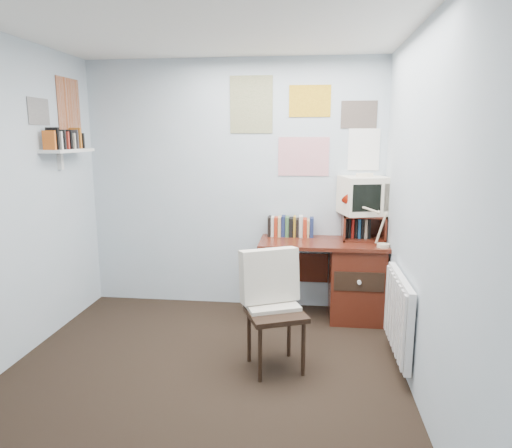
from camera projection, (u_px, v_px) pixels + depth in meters
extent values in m
plane|color=black|center=(194.00, 392.00, 3.17)|extent=(3.50, 3.50, 0.00)
cube|color=silver|center=(234.00, 186.00, 4.64)|extent=(3.00, 0.02, 2.50)
cube|color=silver|center=(431.00, 220.00, 2.76)|extent=(0.02, 3.50, 2.50)
cube|color=white|center=(184.00, 7.00, 2.69)|extent=(3.00, 3.50, 0.02)
cube|color=#4F1D12|center=(322.00, 243.00, 4.36)|extent=(1.20, 0.55, 0.03)
cube|color=#4F1D12|center=(356.00, 282.00, 4.40)|extent=(0.50, 0.50, 0.72)
cylinder|color=#4F1D12|center=(262.00, 287.00, 4.27)|extent=(0.04, 0.04, 0.72)
cylinder|color=#4F1D12|center=(266.00, 272.00, 4.73)|extent=(0.04, 0.04, 0.72)
cube|color=#4F1D12|center=(297.00, 267.00, 4.70)|extent=(0.64, 0.02, 0.30)
cube|color=black|center=(276.00, 314.00, 3.41)|extent=(0.58, 0.57, 0.88)
cube|color=#AC1E0B|center=(384.00, 225.00, 4.09)|extent=(0.30, 0.26, 0.41)
cube|color=#4F1D12|center=(363.00, 227.00, 4.40)|extent=(0.40, 0.30, 0.25)
cube|color=#EEE3C7|center=(364.00, 194.00, 4.36)|extent=(0.50, 0.48, 0.39)
cube|color=#4F1D12|center=(298.00, 226.00, 4.55)|extent=(0.60, 0.14, 0.22)
cube|color=white|center=(399.00, 314.00, 3.46)|extent=(0.09, 0.80, 0.60)
cube|color=white|center=(68.00, 151.00, 4.09)|extent=(0.20, 0.62, 0.24)
cube|color=white|center=(304.00, 125.00, 4.44)|extent=(1.20, 0.01, 0.90)
cube|color=white|center=(55.00, 107.00, 4.03)|extent=(0.01, 0.70, 0.60)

